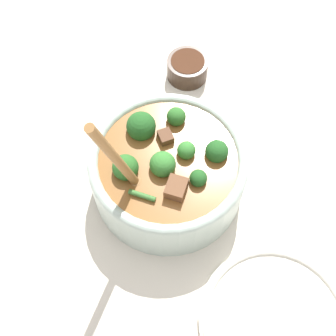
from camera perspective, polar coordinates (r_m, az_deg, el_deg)
name	(u,v)px	position (r m, az deg, el deg)	size (l,w,h in m)	color
ground_plane	(168,186)	(0.72, 0.00, -2.21)	(4.00, 4.00, 0.00)	silver
stew_bowl	(168,170)	(0.68, -0.05, -0.22)	(0.23, 0.23, 0.26)	#B2C6BC
condiment_bowl	(187,67)	(0.83, 2.37, 12.16)	(0.07, 0.07, 0.04)	black
empty_plate	(275,321)	(0.67, 12.89, -17.72)	(0.20, 0.20, 0.02)	silver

